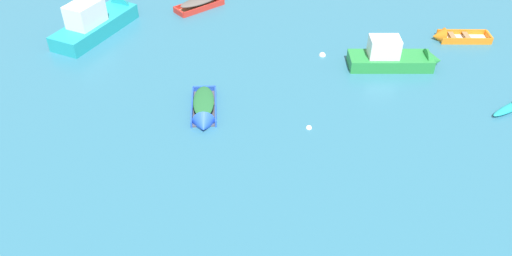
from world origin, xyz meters
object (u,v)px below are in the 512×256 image
Objects in this scene: motor_launch_turquoise_back_row_left at (99,20)px; mooring_buoy_outer_edge at (322,56)px; rowboat_blue_foreground_center at (204,111)px; mooring_buoy_between_boats_right at (309,128)px; motor_launch_green_cluster_inner at (397,58)px; rowboat_orange_far_back at (450,37)px; rowboat_red_near_right at (207,1)px.

motor_launch_turquoise_back_row_left reaches higher than mooring_buoy_outer_edge.
rowboat_blue_foreground_center is 12.81× the size of mooring_buoy_between_boats_right.
mooring_buoy_outer_edge is (-4.08, 0.69, -0.57)m from motor_launch_green_cluster_inner.
motor_launch_green_cluster_inner is 18.33× the size of mooring_buoy_between_boats_right.
mooring_buoy_between_boats_right is (-4.53, -6.26, -0.57)m from motor_launch_green_cluster_inner.
motor_launch_green_cluster_inner is (-3.55, -3.62, 0.38)m from rowboat_orange_far_back.
rowboat_orange_far_back is 0.68× the size of motor_launch_green_cluster_inner.
rowboat_orange_far_back is at bearing 21.01° from mooring_buoy_outer_edge.
rowboat_blue_foreground_center is 11.36m from motor_launch_green_cluster_inner.
rowboat_orange_far_back is 8.17m from mooring_buoy_outer_edge.
rowboat_blue_foreground_center is 1.02× the size of rowboat_red_near_right.
motor_launch_turquoise_back_row_left is 13.99m from mooring_buoy_outer_edge.
rowboat_red_near_right is 9.13× the size of mooring_buoy_outer_edge.
rowboat_blue_foreground_center reaches higher than mooring_buoy_between_boats_right.
rowboat_blue_foreground_center is 0.70× the size of motor_launch_green_cluster_inner.
motor_launch_turquoise_back_row_left reaches higher than motor_launch_green_cluster_inner.
rowboat_blue_foreground_center is 9.32× the size of mooring_buoy_outer_edge.
rowboat_orange_far_back is at bearing 50.73° from mooring_buoy_between_boats_right.
motor_launch_turquoise_back_row_left reaches higher than rowboat_red_near_right.
motor_launch_turquoise_back_row_left is at bearing 174.49° from mooring_buoy_outer_edge.
rowboat_red_near_right is at bearing 37.53° from motor_launch_turquoise_back_row_left.
motor_launch_turquoise_back_row_left is 24.34× the size of mooring_buoy_between_boats_right.
motor_launch_green_cluster_inner is at bearing -134.42° from rowboat_orange_far_back.
rowboat_orange_far_back is 0.51× the size of motor_launch_turquoise_back_row_left.
motor_launch_turquoise_back_row_left reaches higher than rowboat_orange_far_back.
mooring_buoy_between_boats_right is (5.13, -0.30, -0.28)m from rowboat_blue_foreground_center.
rowboat_blue_foreground_center is 8.70m from mooring_buoy_outer_edge.
rowboat_red_near_right is 0.52× the size of motor_launch_turquoise_back_row_left.
motor_launch_turquoise_back_row_left is 15.83m from mooring_buoy_between_boats_right.
rowboat_orange_far_back is at bearing -10.44° from rowboat_red_near_right.
motor_launch_green_cluster_inner is (12.16, -6.51, 0.26)m from rowboat_red_near_right.
rowboat_orange_far_back is 12.77m from mooring_buoy_between_boats_right.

